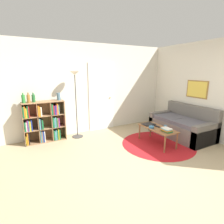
# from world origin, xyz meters

# --- Properties ---
(ground_plane) EXTENTS (14.00, 14.00, 0.00)m
(ground_plane) POSITION_xyz_m (0.00, 0.00, 0.00)
(ground_plane) COLOR tan
(wall_back) EXTENTS (7.77, 0.11, 2.60)m
(wall_back) POSITION_xyz_m (0.01, 2.80, 1.29)
(wall_back) COLOR silver
(wall_back) RESTS_ON ground_plane
(wall_right) EXTENTS (0.08, 5.78, 2.60)m
(wall_right) POSITION_xyz_m (2.41, 1.39, 1.30)
(wall_right) COLOR silver
(wall_right) RESTS_ON ground_plane
(rug) EXTENTS (1.81, 1.81, 0.01)m
(rug) POSITION_xyz_m (0.94, 1.00, 0.00)
(rug) COLOR #B2191E
(rug) RESTS_ON ground_plane
(bookshelf) EXTENTS (1.02, 0.34, 1.06)m
(bookshelf) POSITION_xyz_m (-1.56, 2.59, 0.52)
(bookshelf) COLOR #936B47
(bookshelf) RESTS_ON ground_plane
(floor_lamp) EXTENTS (0.30, 0.30, 1.81)m
(floor_lamp) POSITION_xyz_m (-0.71, 2.46, 1.38)
(floor_lamp) COLOR #333333
(floor_lamp) RESTS_ON ground_plane
(couch) EXTENTS (0.93, 1.68, 0.87)m
(couch) POSITION_xyz_m (1.97, 1.12, 0.29)
(couch) COLOR #66605B
(couch) RESTS_ON ground_plane
(coffee_table) EXTENTS (0.47, 1.02, 0.43)m
(coffee_table) POSITION_xyz_m (0.93, 1.03, 0.38)
(coffee_table) COLOR brown
(coffee_table) RESTS_ON ground_plane
(laptop) EXTENTS (0.31, 0.25, 0.02)m
(laptop) POSITION_xyz_m (0.90, 1.35, 0.44)
(laptop) COLOR black
(laptop) RESTS_ON coffee_table
(bowl) EXTENTS (0.13, 0.13, 0.05)m
(bowl) POSITION_xyz_m (0.78, 1.09, 0.46)
(bowl) COLOR teal
(bowl) RESTS_ON coffee_table
(book_stack_on_table) EXTENTS (0.17, 0.24, 0.09)m
(book_stack_on_table) POSITION_xyz_m (0.92, 0.72, 0.47)
(book_stack_on_table) COLOR #196B38
(book_stack_on_table) RESTS_ON coffee_table
(cup) EXTENTS (0.07, 0.07, 0.08)m
(cup) POSITION_xyz_m (1.08, 0.92, 0.47)
(cup) COLOR teal
(cup) RESTS_ON coffee_table
(remote) EXTENTS (0.07, 0.18, 0.02)m
(remote) POSITION_xyz_m (0.97, 1.10, 0.44)
(remote) COLOR black
(remote) RESTS_ON coffee_table
(bottle_left) EXTENTS (0.08, 0.08, 0.25)m
(bottle_left) POSITION_xyz_m (-1.96, 2.58, 1.17)
(bottle_left) COLOR #2D8438
(bottle_left) RESTS_ON bookshelf
(bottle_middle) EXTENTS (0.08, 0.08, 0.25)m
(bottle_middle) POSITION_xyz_m (-1.85, 2.57, 1.17)
(bottle_middle) COLOR olive
(bottle_middle) RESTS_ON bookshelf
(bottle_right) EXTENTS (0.08, 0.08, 0.24)m
(bottle_right) POSITION_xyz_m (-1.74, 2.59, 1.16)
(bottle_right) COLOR #236633
(bottle_right) RESTS_ON bookshelf
(vase_on_shelf) EXTENTS (0.09, 0.09, 0.20)m
(vase_on_shelf) POSITION_xyz_m (-1.13, 2.59, 1.16)
(vase_on_shelf) COLOR slate
(vase_on_shelf) RESTS_ON bookshelf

